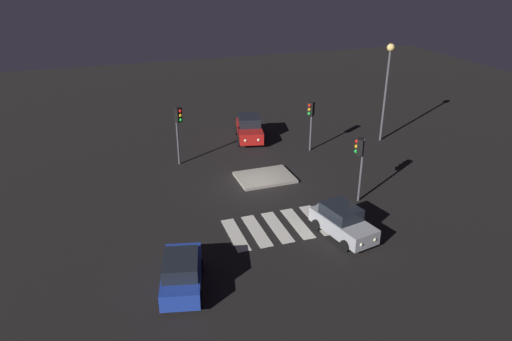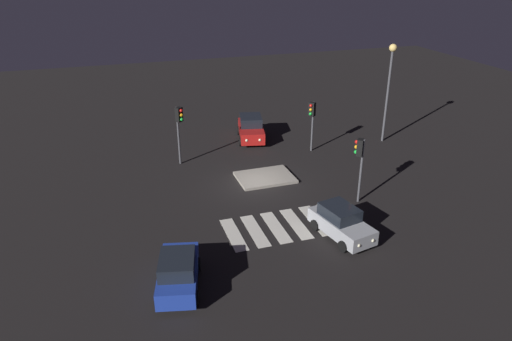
% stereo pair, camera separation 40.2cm
% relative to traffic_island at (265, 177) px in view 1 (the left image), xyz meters
% --- Properties ---
extents(ground_plane, '(80.00, 80.00, 0.00)m').
position_rel_traffic_island_xyz_m(ground_plane, '(-0.84, -0.71, -0.09)').
color(ground_plane, black).
extents(traffic_island, '(3.55, 2.68, 0.18)m').
position_rel_traffic_island_xyz_m(traffic_island, '(0.00, 0.00, 0.00)').
color(traffic_island, gray).
rests_on(traffic_island, ground).
extents(car_silver, '(2.29, 3.90, 1.61)m').
position_rel_traffic_island_xyz_m(car_silver, '(1.40, -7.62, 0.70)').
color(car_silver, '#9EA0A5').
rests_on(car_silver, ground).
extents(car_blue, '(2.43, 4.00, 1.64)m').
position_rel_traffic_island_xyz_m(car_blue, '(-7.09, -9.16, 0.72)').
color(car_blue, '#1E389E').
rests_on(car_blue, ground).
extents(car_red, '(2.66, 4.42, 1.82)m').
position_rel_traffic_island_xyz_m(car_red, '(1.31, 7.11, 0.80)').
color(car_red, red).
rests_on(car_red, ground).
extents(traffic_light_west, '(0.54, 0.53, 4.03)m').
position_rel_traffic_island_xyz_m(traffic_light_west, '(-4.65, 3.99, 2.97)').
color(traffic_light_west, '#47474C').
rests_on(traffic_light_west, ground).
extents(traffic_light_east, '(0.53, 0.54, 3.83)m').
position_rel_traffic_island_xyz_m(traffic_light_east, '(4.02, -4.49, 2.81)').
color(traffic_light_east, '#47474C').
rests_on(traffic_light_east, ground).
extents(traffic_light_north, '(0.53, 0.54, 3.68)m').
position_rel_traffic_island_xyz_m(traffic_light_north, '(4.68, 3.40, 2.70)').
color(traffic_light_north, '#47474C').
rests_on(traffic_light_north, ground).
extents(street_lamp, '(0.56, 0.56, 7.34)m').
position_rel_traffic_island_xyz_m(street_lamp, '(10.85, 3.64, 4.95)').
color(street_lamp, '#47474C').
rests_on(street_lamp, ground).
extents(crosswalk_near, '(6.45, 3.20, 0.02)m').
position_rel_traffic_island_xyz_m(crosswalk_near, '(-0.84, -5.82, -0.08)').
color(crosswalk_near, silver).
rests_on(crosswalk_near, ground).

